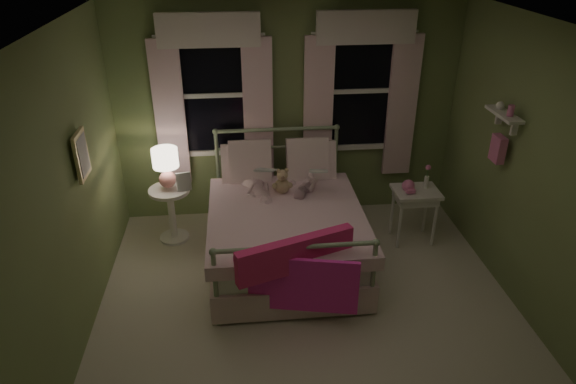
{
  "coord_description": "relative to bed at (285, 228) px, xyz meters",
  "views": [
    {
      "loc": [
        -0.59,
        -3.64,
        3.28
      ],
      "look_at": [
        -0.14,
        0.68,
        1.0
      ],
      "focal_mm": 32.0,
      "sensor_mm": 36.0,
      "label": 1
    }
  ],
  "objects": [
    {
      "name": "room_shell",
      "position": [
        0.14,
        -1.03,
        0.92
      ],
      "size": [
        4.2,
        4.2,
        4.2
      ],
      "color": "beige",
      "rests_on": "ground"
    },
    {
      "name": "bed",
      "position": [
        0.0,
        0.0,
        0.0
      ],
      "size": [
        1.58,
        2.04,
        1.18
      ],
      "color": "white",
      "rests_on": "ground"
    },
    {
      "name": "pink_throw",
      "position": [
        0.0,
        -1.03,
        0.23
      ],
      "size": [
        1.08,
        0.46,
        0.71
      ],
      "color": "#ED2E76",
      "rests_on": "bed"
    },
    {
      "name": "child_left",
      "position": [
        -0.28,
        0.42,
        0.6
      ],
      "size": [
        0.34,
        0.27,
        0.83
      ],
      "primitive_type": "imported",
      "rotation": [
        0.0,
        0.0,
        3.39
      ],
      "color": "#F7D1DD",
      "rests_on": "bed"
    },
    {
      "name": "child_right",
      "position": [
        0.28,
        0.42,
        0.54
      ],
      "size": [
        0.42,
        0.38,
        0.7
      ],
      "primitive_type": "imported",
      "rotation": [
        0.0,
        0.0,
        2.71
      ],
      "color": "#F7D1DD",
      "rests_on": "bed"
    },
    {
      "name": "book_left",
      "position": [
        -0.28,
        0.17,
        0.58
      ],
      "size": [
        0.22,
        0.17,
        0.26
      ],
      "primitive_type": "imported",
      "rotation": [
        1.22,
        0.0,
        -0.28
      ],
      "color": "beige",
      "rests_on": "child_left"
    },
    {
      "name": "book_right",
      "position": [
        0.28,
        0.17,
        0.54
      ],
      "size": [
        0.21,
        0.14,
        0.26
      ],
      "primitive_type": "imported",
      "rotation": [
        1.22,
        0.0,
        -0.18
      ],
      "color": "beige",
      "rests_on": "child_right"
    },
    {
      "name": "teddy_bear",
      "position": [
        0.0,
        0.26,
        0.41
      ],
      "size": [
        0.22,
        0.18,
        0.3
      ],
      "color": "tan",
      "rests_on": "bed"
    },
    {
      "name": "nightstand_left",
      "position": [
        -1.25,
        0.52,
        0.03
      ],
      "size": [
        0.46,
        0.46,
        0.65
      ],
      "color": "white",
      "rests_on": "ground"
    },
    {
      "name": "table_lamp",
      "position": [
        -1.25,
        0.52,
        0.57
      ],
      "size": [
        0.28,
        0.28,
        0.46
      ],
      "color": "pink",
      "rests_on": "nightstand_left"
    },
    {
      "name": "book_nightstand",
      "position": [
        -1.15,
        0.44,
        0.27
      ],
      "size": [
        0.2,
        0.25,
        0.02
      ],
      "primitive_type": "imported",
      "rotation": [
        0.0,
        0.0,
        0.15
      ],
      "color": "beige",
      "rests_on": "nightstand_left"
    },
    {
      "name": "nightstand_right",
      "position": [
        1.49,
        0.21,
        0.17
      ],
      "size": [
        0.5,
        0.4,
        0.64
      ],
      "color": "white",
      "rests_on": "ground"
    },
    {
      "name": "pink_toy",
      "position": [
        1.39,
        0.21,
        0.32
      ],
      "size": [
        0.14,
        0.18,
        0.14
      ],
      "color": "pink",
      "rests_on": "nightstand_right"
    },
    {
      "name": "bud_vase",
      "position": [
        1.61,
        0.26,
        0.41
      ],
      "size": [
        0.06,
        0.06,
        0.28
      ],
      "color": "white",
      "rests_on": "nightstand_right"
    },
    {
      "name": "window_left",
      "position": [
        -0.71,
        1.0,
        1.24
      ],
      "size": [
        1.34,
        0.13,
        1.96
      ],
      "color": "black",
      "rests_on": "room_shell"
    },
    {
      "name": "window_right",
      "position": [
        0.99,
        1.0,
        1.24
      ],
      "size": [
        1.34,
        0.13,
        1.96
      ],
      "color": "black",
      "rests_on": "room_shell"
    },
    {
      "name": "wall_shelf",
      "position": [
        2.04,
        -0.32,
        1.14
      ],
      "size": [
        0.15,
        0.5,
        0.6
      ],
      "color": "white",
      "rests_on": "room_shell"
    },
    {
      "name": "framed_picture",
      "position": [
        -1.81,
        -0.43,
        1.12
      ],
      "size": [
        0.03,
        0.32,
        0.42
      ],
      "color": "beige",
      "rests_on": "room_shell"
    }
  ]
}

